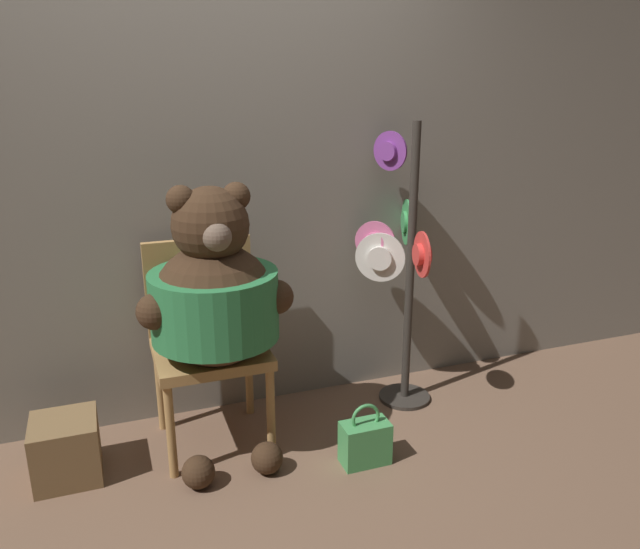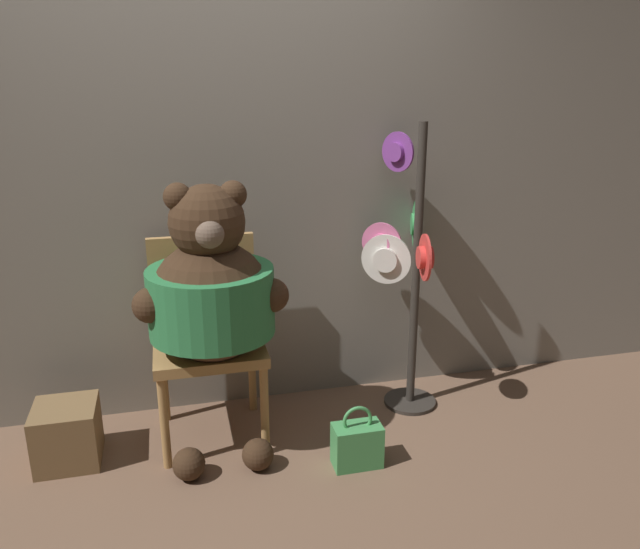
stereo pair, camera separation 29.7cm
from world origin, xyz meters
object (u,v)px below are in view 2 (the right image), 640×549
chair (207,329)px  teddy_bear (211,294)px  hat_display_rack (406,268)px  handbag_on_ground (357,444)px

chair → teddy_bear: (0.02, -0.16, 0.24)m
hat_display_rack → handbag_on_ground: bearing=-128.8°
hat_display_rack → teddy_bear: bearing=-169.8°
teddy_bear → chair: bearing=97.0°
chair → teddy_bear: bearing=-83.0°
chair → handbag_on_ground: (0.62, -0.49, -0.43)m
teddy_bear → hat_display_rack: hat_display_rack is taller
chair → hat_display_rack: 1.05m
teddy_bear → handbag_on_ground: (0.60, -0.32, -0.67)m
chair → hat_display_rack: (1.02, 0.02, 0.22)m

